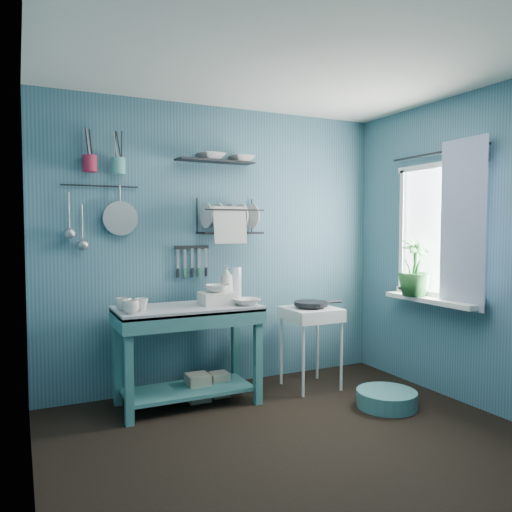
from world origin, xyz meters
name	(u,v)px	position (x,y,z in m)	size (l,w,h in m)	color
floor	(306,448)	(0.00, 0.00, 0.00)	(3.20, 3.20, 0.00)	black
ceiling	(308,53)	(0.00, 0.00, 2.50)	(3.20, 3.20, 0.00)	silver
wall_back	(220,247)	(0.00, 1.50, 1.25)	(3.20, 3.20, 0.00)	#355D6D
wall_left	(29,263)	(-1.60, 0.00, 1.25)	(3.00, 3.00, 0.00)	#355D6D
wall_right	(485,250)	(1.60, 0.00, 1.25)	(3.00, 3.00, 0.00)	#355D6D
work_counter	(188,355)	(-0.44, 1.10, 0.40)	(1.13, 0.56, 0.80)	#377372
mug_left	(131,307)	(-0.92, 0.94, 0.85)	(0.12, 0.12, 0.10)	beige
mug_mid	(141,305)	(-0.82, 1.04, 0.84)	(0.10, 0.10, 0.09)	beige
mug_right	(124,304)	(-0.94, 1.10, 0.85)	(0.12, 0.12, 0.10)	beige
wash_tub	(218,298)	(-0.19, 1.08, 0.85)	(0.28, 0.22, 0.10)	silver
tub_bowl	(218,288)	(-0.19, 1.08, 0.93)	(0.20, 0.20, 0.06)	beige
soap_bottle	(227,283)	(-0.02, 1.30, 0.95)	(0.12, 0.12, 0.30)	silver
water_bottle	(236,283)	(0.08, 1.32, 0.94)	(0.09, 0.09, 0.28)	silver
counter_bowl	(246,302)	(0.01, 0.95, 0.82)	(0.22, 0.22, 0.05)	beige
hotplate_stand	(311,348)	(0.68, 1.05, 0.36)	(0.45, 0.45, 0.71)	silver
frying_pan	(311,304)	(0.68, 1.05, 0.75)	(0.30, 0.30, 0.04)	black
knife_strip	(192,247)	(-0.28, 1.47, 1.25)	(0.32, 0.02, 0.03)	black
dish_rack	(230,216)	(0.04, 1.37, 1.53)	(0.55, 0.24, 0.32)	black
upper_shelf	(215,161)	(-0.08, 1.40, 2.00)	(0.70, 0.18, 0.01)	black
shelf_bowl_left	(211,151)	(-0.12, 1.40, 2.08)	(0.24, 0.24, 0.06)	beige
shelf_bowl_right	(241,159)	(0.17, 1.40, 2.04)	(0.22, 0.22, 0.05)	beige
utensil_cup_magenta	(90,164)	(-1.12, 1.42, 1.93)	(0.11, 0.11, 0.13)	maroon
utensil_cup_teal	(118,166)	(-0.90, 1.42, 1.92)	(0.11, 0.11, 0.13)	teal
colander	(120,218)	(-0.89, 1.45, 1.50)	(0.28, 0.28, 0.03)	#989C9F
ladle_outer	(69,211)	(-1.28, 1.46, 1.55)	(0.01, 0.01, 0.30)	#989C9F
ladle_inner	(82,223)	(-1.18, 1.46, 1.46)	(0.01, 0.01, 0.30)	#989C9F
hook_rail	(100,186)	(-1.04, 1.47, 1.76)	(0.01, 0.01, 0.60)	black
window_glass	(439,230)	(1.59, 0.45, 1.40)	(1.10, 1.10, 0.00)	white
windowsill	(430,300)	(1.50, 0.45, 0.81)	(0.16, 0.95, 0.04)	silver
curtain	(462,224)	(1.52, 0.15, 1.45)	(1.35, 1.35, 0.00)	silver
curtain_rod	(437,153)	(1.54, 0.45, 2.05)	(0.02, 0.02, 1.05)	black
potted_plant	(415,267)	(1.46, 0.60, 1.08)	(0.28, 0.28, 0.50)	#255E29
storage_tin_large	(198,387)	(-0.34, 1.15, 0.11)	(0.18, 0.18, 0.22)	gray
storage_tin_small	(219,384)	(-0.14, 1.18, 0.10)	(0.15, 0.15, 0.20)	gray
floor_basin	(387,399)	(0.97, 0.36, 0.07)	(0.48, 0.48, 0.13)	teal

